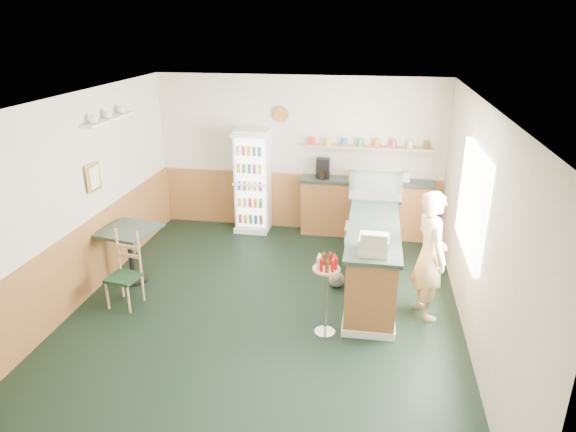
% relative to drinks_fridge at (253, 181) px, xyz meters
% --- Properties ---
extents(ground, '(6.00, 6.00, 0.00)m').
position_rel_drinks_fridge_xyz_m(ground, '(0.78, -2.74, -0.90)').
color(ground, black).
rests_on(ground, ground).
extents(room_envelope, '(5.04, 6.02, 2.72)m').
position_rel_drinks_fridge_xyz_m(room_envelope, '(0.55, -2.01, 0.62)').
color(room_envelope, beige).
rests_on(room_envelope, ground).
extents(service_counter, '(0.68, 3.01, 1.01)m').
position_rel_drinks_fridge_xyz_m(service_counter, '(2.13, -1.66, -0.44)').
color(service_counter, '#9C5C32').
rests_on(service_counter, ground).
extents(back_counter, '(2.24, 0.42, 1.69)m').
position_rel_drinks_fridge_xyz_m(back_counter, '(1.97, 0.06, -0.35)').
color(back_counter, '#9C5C32').
rests_on(back_counter, ground).
extents(drinks_fridge, '(0.59, 0.52, 1.80)m').
position_rel_drinks_fridge_xyz_m(drinks_fridge, '(0.00, 0.00, 0.00)').
color(drinks_fridge, white).
rests_on(drinks_fridge, ground).
extents(display_case, '(0.79, 0.41, 0.45)m').
position_rel_drinks_fridge_xyz_m(display_case, '(2.13, -0.95, 0.33)').
color(display_case, silver).
rests_on(display_case, service_counter).
extents(cash_register, '(0.36, 0.37, 0.20)m').
position_rel_drinks_fridge_xyz_m(cash_register, '(2.13, -2.86, 0.21)').
color(cash_register, beige).
rests_on(cash_register, service_counter).
extents(shopkeeper, '(0.56, 0.66, 1.67)m').
position_rel_drinks_fridge_xyz_m(shopkeeper, '(2.83, -2.45, -0.06)').
color(shopkeeper, tan).
rests_on(shopkeeper, ground).
extents(condiment_stand, '(0.33, 0.33, 1.02)m').
position_rel_drinks_fridge_xyz_m(condiment_stand, '(1.61, -3.09, -0.21)').
color(condiment_stand, silver).
rests_on(condiment_stand, ground).
extents(newspaper_rack, '(0.09, 0.44, 0.52)m').
position_rel_drinks_fridge_xyz_m(newspaper_rack, '(1.77, -1.40, -0.41)').
color(newspaper_rack, black).
rests_on(newspaper_rack, ground).
extents(cafe_table, '(0.86, 0.86, 0.81)m').
position_rel_drinks_fridge_xyz_m(cafe_table, '(-1.27, -2.22, -0.33)').
color(cafe_table, black).
rests_on(cafe_table, ground).
extents(cafe_chair, '(0.43, 0.43, 1.01)m').
position_rel_drinks_fridge_xyz_m(cafe_chair, '(-1.06, -2.79, -0.37)').
color(cafe_chair, black).
rests_on(cafe_chair, ground).
extents(dog_doorstop, '(0.22, 0.28, 0.26)m').
position_rel_drinks_fridge_xyz_m(dog_doorstop, '(1.65, -1.92, -0.78)').
color(dog_doorstop, '#979691').
rests_on(dog_doorstop, ground).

